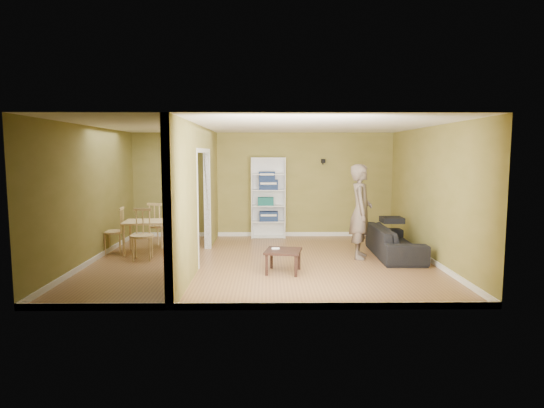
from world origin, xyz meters
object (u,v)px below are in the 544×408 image
Objects in this scene: chair_left at (114,230)px; person at (361,203)px; sofa at (395,237)px; chair_far at (159,225)px; dining_table at (151,224)px; bookshelf at (268,198)px; chair_near at (142,234)px; coffee_table at (283,253)px.

person is at bearing 80.25° from chair_left.
sofa is 5.10m from chair_far.
bookshelf is at bearing 35.56° from dining_table.
chair_near is (-2.48, -2.42, -0.49)m from bookshelf.
coffee_table is 3.51m from chair_far.
person is 4.36m from dining_table.
chair_far is (0.04, 0.59, -0.10)m from dining_table.
chair_near reaches higher than sofa.
bookshelf is 3.50m from chair_near.
sofa is at bearing -4.35° from dining_table.
chair_far reaches higher than sofa.
chair_left reaches higher than sofa.
bookshelf is 2.05× the size of chair_left.
bookshelf reaches higher than sofa.
chair_far is at bearing 140.10° from coffee_table.
person reaches higher than sofa.
person reaches higher than dining_table.
coffee_table is (-2.31, -1.27, -0.05)m from sofa.
chair_left is (-5.06, 0.46, -0.61)m from person.
person reaches higher than bookshelf.
sofa is at bearing -65.98° from person.
sofa is 5.80m from chair_left.
chair_near is at bearing 108.04° from chair_far.
sofa is 2.04× the size of chair_far.
sofa is 1.90× the size of dining_table.
coffee_table is 0.60× the size of chair_far.
person is 2.18× the size of chair_near.
chair_far is (-4.27, 1.13, -0.59)m from person.
bookshelf is 1.83× the size of dining_table.
chair_left is (-3.23, -1.84, -0.51)m from bookshelf.
chair_left is 1.04m from chair_far.
dining_table is at bearing -144.44° from bookshelf.
chair_left is at bearing 97.22° from person.
chair_left is (-5.79, 0.31, 0.09)m from sofa.
dining_table is at bearing 81.73° from chair_near.
chair_near reaches higher than chair_left.
bookshelf is 3.75m from chair_left.
coffee_table is at bearing 120.22° from sofa.
coffee_table is at bearing -31.24° from dining_table.
chair_near is at bearing 47.74° from chair_left.
coffee_table is at bearing -85.80° from bookshelf.
person is 2.26× the size of chair_left.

